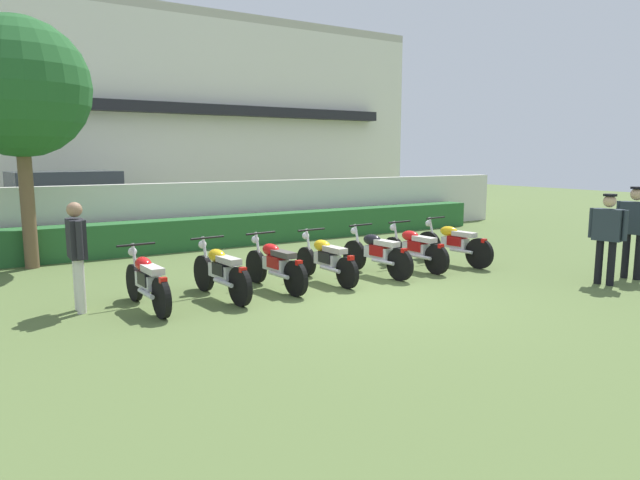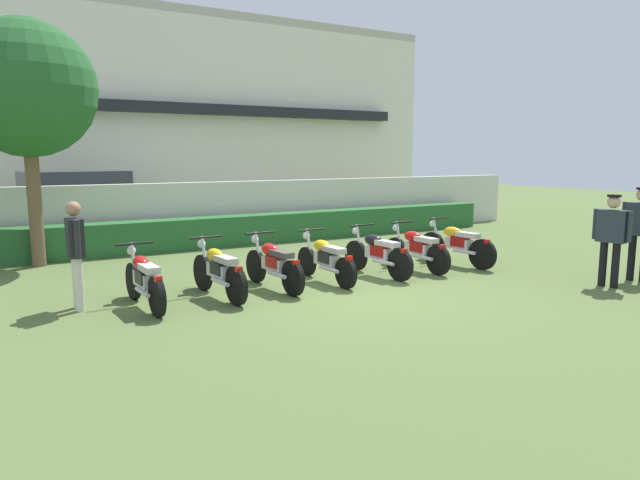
{
  "view_description": "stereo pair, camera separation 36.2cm",
  "coord_description": "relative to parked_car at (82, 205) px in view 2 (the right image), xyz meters",
  "views": [
    {
      "loc": [
        -5.53,
        -7.43,
        2.33
      ],
      "look_at": [
        0.0,
        1.39,
        0.75
      ],
      "focal_mm": 31.59,
      "sensor_mm": 36.0,
      "label": 1
    },
    {
      "loc": [
        -5.22,
        -7.62,
        2.33
      ],
      "look_at": [
        0.0,
        1.39,
        0.75
      ],
      "focal_mm": 31.59,
      "sensor_mm": 36.0,
      "label": 2
    }
  ],
  "objects": [
    {
      "name": "motorcycle_in_row_3",
      "position": [
        3.08,
        -8.28,
        -0.5
      ],
      "size": [
        0.6,
        1.88,
        0.94
      ],
      "rotation": [
        0.0,
        0.0,
        1.62
      ],
      "color": "black",
      "rests_on": "ground"
    },
    {
      "name": "building",
      "position": [
        3.1,
        5.67,
        2.78
      ],
      "size": [
        21.9,
        6.5,
        7.42
      ],
      "color": "silver",
      "rests_on": "ground"
    },
    {
      "name": "motorcycle_in_row_2",
      "position": [
        2.01,
        -8.3,
        -0.49
      ],
      "size": [
        0.6,
        1.87,
        0.96
      ],
      "rotation": [
        0.0,
        0.0,
        1.66
      ],
      "color": "black",
      "rests_on": "ground"
    },
    {
      "name": "motorcycle_in_row_1",
      "position": [
        0.98,
        -8.39,
        -0.48
      ],
      "size": [
        0.6,
        1.87,
        0.97
      ],
      "rotation": [
        0.0,
        0.0,
        1.67
      ],
      "color": "black",
      "rests_on": "ground"
    },
    {
      "name": "motorcycle_in_row_5",
      "position": [
        5.25,
        -8.27,
        -0.49
      ],
      "size": [
        0.6,
        1.85,
        0.96
      ],
      "rotation": [
        0.0,
        0.0,
        1.63
      ],
      "color": "black",
      "rests_on": "ground"
    },
    {
      "name": "parked_car",
      "position": [
        0.0,
        0.0,
        0.0
      ],
      "size": [
        4.67,
        2.47,
        1.89
      ],
      "rotation": [
        0.0,
        0.0,
        0.11
      ],
      "color": "silver",
      "rests_on": "ground"
    },
    {
      "name": "ground",
      "position": [
        3.1,
        -9.44,
        -0.94
      ],
      "size": [
        60.0,
        60.0,
        0.0
      ],
      "primitive_type": "plane",
      "color": "#566B38"
    },
    {
      "name": "motorcycle_in_row_6",
      "position": [
        6.33,
        -8.29,
        -0.48
      ],
      "size": [
        0.6,
        1.97,
        0.98
      ],
      "rotation": [
        0.0,
        0.0,
        1.7
      ],
      "color": "black",
      "rests_on": "ground"
    },
    {
      "name": "motorcycle_in_row_4",
      "position": [
        4.23,
        -8.33,
        -0.49
      ],
      "size": [
        0.6,
        1.87,
        0.96
      ],
      "rotation": [
        0.0,
        0.0,
        1.69
      ],
      "color": "black",
      "rests_on": "ground"
    },
    {
      "name": "officer_0",
      "position": [
        7.24,
        -11.15,
        0.03
      ],
      "size": [
        0.31,
        0.65,
        1.65
      ],
      "rotation": [
        0.0,
        0.0,
        3.34
      ],
      "color": "black",
      "rests_on": "ground"
    },
    {
      "name": "motorcycle_in_row_0",
      "position": [
        -0.23,
        -8.42,
        -0.49
      ],
      "size": [
        0.6,
        1.82,
        0.96
      ],
      "rotation": [
        0.0,
        0.0,
        1.63
      ],
      "color": "black",
      "rests_on": "ground"
    },
    {
      "name": "hedge_row",
      "position": [
        3.1,
        -3.37,
        -0.55
      ],
      "size": [
        16.64,
        0.7,
        0.77
      ],
      "primitive_type": "cube",
      "color": "#28602D",
      "rests_on": "ground"
    },
    {
      "name": "inspector_person",
      "position": [
        -1.12,
        -8.01,
        0.04
      ],
      "size": [
        0.22,
        0.67,
        1.65
      ],
      "color": "silver",
      "rests_on": "ground"
    },
    {
      "name": "tree_near_inspector",
      "position": [
        -1.4,
        -3.94,
        2.71
      ],
      "size": [
        2.77,
        2.77,
        5.05
      ],
      "color": "brown",
      "rests_on": "ground"
    },
    {
      "name": "compound_wall",
      "position": [
        3.1,
        -2.67,
        -0.13
      ],
      "size": [
        20.81,
        0.3,
        1.62
      ],
      "primitive_type": "cube",
      "color": "silver",
      "rests_on": "ground"
    }
  ]
}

